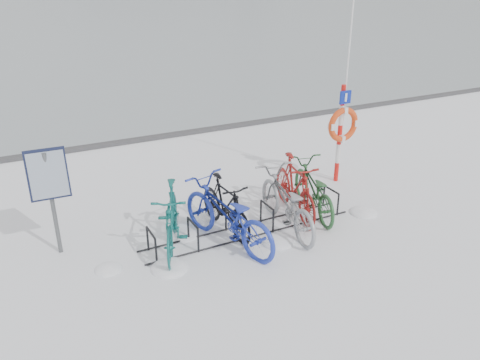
% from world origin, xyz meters
% --- Properties ---
extents(ground, '(900.00, 900.00, 0.00)m').
position_xyz_m(ground, '(0.00, 0.00, 0.00)').
color(ground, white).
rests_on(ground, ground).
extents(quay_edge, '(400.00, 0.25, 0.10)m').
position_xyz_m(quay_edge, '(0.00, 5.90, 0.05)').
color(quay_edge, '#3F3F42').
rests_on(quay_edge, ground).
extents(bike_rack, '(4.00, 0.48, 0.46)m').
position_xyz_m(bike_rack, '(0.00, 0.00, 0.18)').
color(bike_rack, black).
rests_on(bike_rack, ground).
extents(info_board, '(0.61, 0.25, 1.80)m').
position_xyz_m(info_board, '(-3.11, 0.81, 1.30)').
color(info_board, '#595B5E').
rests_on(info_board, ground).
extents(lifebuoy_station, '(0.76, 0.22, 3.93)m').
position_xyz_m(lifebuoy_station, '(2.84, 1.07, 1.32)').
color(lifebuoy_station, red).
rests_on(lifebuoy_station, ground).
extents(bike_0, '(1.24, 1.94, 1.13)m').
position_xyz_m(bike_0, '(-1.39, 0.13, 0.57)').
color(bike_0, '#105A56').
rests_on(bike_0, ground).
extents(bike_1, '(1.33, 2.33, 1.16)m').
position_xyz_m(bike_1, '(-0.54, -0.19, 0.58)').
color(bike_1, '#2236AE').
rests_on(bike_1, ground).
extents(bike_2, '(0.58, 1.73, 1.03)m').
position_xyz_m(bike_2, '(-0.35, 0.26, 0.51)').
color(bike_2, black).
rests_on(bike_2, ground).
extents(bike_3, '(0.94, 2.14, 1.09)m').
position_xyz_m(bike_3, '(0.65, -0.17, 0.54)').
color(bike_3, gray).
rests_on(bike_3, ground).
extents(bike_4, '(0.90, 1.98, 1.15)m').
position_xyz_m(bike_4, '(1.11, 0.25, 0.58)').
color(bike_4, maroon).
rests_on(bike_4, ground).
extents(bike_5, '(1.12, 2.04, 1.02)m').
position_xyz_m(bike_5, '(1.47, 0.15, 0.51)').
color(bike_5, '#23532A').
rests_on(bike_5, ground).
extents(snow_drifts, '(5.32, 1.47, 0.21)m').
position_xyz_m(snow_drifts, '(-0.38, -0.30, 0.00)').
color(snow_drifts, white).
rests_on(snow_drifts, ground).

